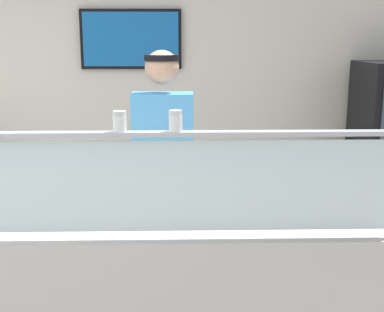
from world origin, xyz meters
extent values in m
cube|color=silver|center=(1.14, 2.47, 1.35)|extent=(6.67, 0.08, 2.70)
cube|color=black|center=(0.82, 2.41, 1.82)|extent=(0.86, 0.04, 0.50)
cube|color=#1966B2|center=(0.82, 2.39, 1.82)|extent=(0.81, 0.01, 0.45)
cube|color=#BCB7B2|center=(1.14, 0.40, 0.47)|extent=(2.27, 0.79, 0.95)
cube|color=silver|center=(1.14, 0.06, 1.19)|extent=(2.01, 0.01, 0.41)
cube|color=#B2B5BC|center=(1.14, 0.06, 1.43)|extent=(2.07, 0.06, 0.02)
cylinder|color=#9EA0A8|center=(1.01, 0.51, 0.96)|extent=(0.51, 0.51, 0.01)
cylinder|color=tan|center=(1.01, 0.51, 0.97)|extent=(0.48, 0.48, 0.02)
cylinder|color=gold|center=(1.01, 0.51, 0.98)|extent=(0.43, 0.43, 0.01)
cube|color=#ADAFB7|center=(0.97, 0.49, 0.99)|extent=(0.15, 0.29, 0.01)
cylinder|color=white|center=(0.97, 0.06, 1.47)|extent=(0.06, 0.06, 0.07)
cylinder|color=white|center=(0.97, 0.06, 1.46)|extent=(0.05, 0.05, 0.05)
cylinder|color=silver|center=(0.97, 0.06, 1.52)|extent=(0.06, 0.06, 0.02)
cylinder|color=white|center=(1.21, 0.06, 1.48)|extent=(0.06, 0.06, 0.07)
cylinder|color=red|center=(1.21, 0.06, 1.46)|extent=(0.05, 0.05, 0.05)
cylinder|color=silver|center=(1.21, 0.06, 1.52)|extent=(0.06, 0.06, 0.02)
cylinder|color=#23232D|center=(1.01, 1.07, 0.47)|extent=(0.13, 0.13, 0.95)
cylinder|color=#23232D|center=(1.23, 1.07, 0.47)|extent=(0.13, 0.13, 0.95)
cube|color=#4C9EE5|center=(1.12, 1.07, 1.23)|extent=(0.38, 0.21, 0.55)
sphere|color=tan|center=(1.12, 1.07, 1.66)|extent=(0.21, 0.21, 0.21)
cylinder|color=black|center=(1.12, 1.07, 1.71)|extent=(0.21, 0.21, 0.04)
cylinder|color=tan|center=(1.30, 0.85, 1.13)|extent=(0.08, 0.34, 0.08)
camera|label=1|loc=(1.22, -2.12, 1.83)|focal=48.38mm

